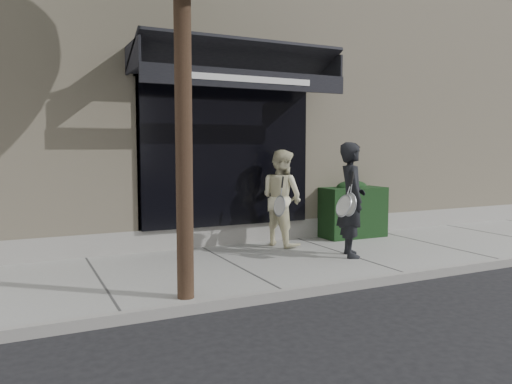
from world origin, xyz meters
TOP-DOWN VIEW (x-y plane):
  - ground at (0.00, 0.00)m, footprint 80.00×80.00m
  - sidewalk at (0.00, 0.00)m, footprint 20.00×3.00m
  - curb at (0.00, -1.55)m, footprint 20.00×0.10m
  - building_facade at (-0.01, 4.96)m, footprint 14.30×8.04m
  - hedge at (1.10, 1.25)m, footprint 1.30×0.70m
  - pedestrian_front at (-0.03, -0.26)m, footprint 0.80×0.84m
  - pedestrian_back at (-0.62, 1.04)m, footprint 0.88×1.03m

SIDE VIEW (x-z plane):
  - ground at x=0.00m, z-range 0.00..0.00m
  - sidewalk at x=0.00m, z-range 0.00..0.12m
  - curb at x=0.00m, z-range 0.00..0.14m
  - hedge at x=1.10m, z-range 0.09..1.23m
  - pedestrian_back at x=-0.62m, z-range 0.12..1.88m
  - pedestrian_front at x=-0.03m, z-range 0.12..2.00m
  - building_facade at x=-0.01m, z-range -0.08..5.56m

